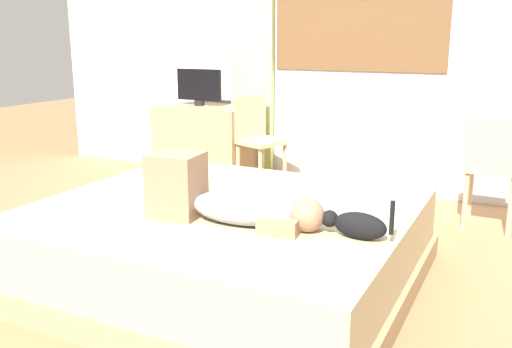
# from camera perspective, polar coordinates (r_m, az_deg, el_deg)

# --- Properties ---
(ground_plane) EXTENTS (16.00, 16.00, 0.00)m
(ground_plane) POSITION_cam_1_polar(r_m,az_deg,el_deg) (3.39, -5.52, -10.40)
(ground_plane) COLOR olive
(back_wall_with_window) EXTENTS (6.40, 0.14, 2.90)m
(back_wall_with_window) POSITION_cam_1_polar(r_m,az_deg,el_deg) (5.29, 8.50, 14.38)
(back_wall_with_window) COLOR silver
(back_wall_with_window) RESTS_ON ground
(bed) EXTENTS (2.11, 1.88, 0.46)m
(bed) POSITION_cam_1_polar(r_m,az_deg,el_deg) (3.27, -3.16, -7.06)
(bed) COLOR #997A56
(bed) RESTS_ON ground
(person_lying) EXTENTS (0.94, 0.34, 0.34)m
(person_lying) POSITION_cam_1_polar(r_m,az_deg,el_deg) (2.89, -3.12, -2.70)
(person_lying) COLOR #8C939E
(person_lying) RESTS_ON bed
(cat) EXTENTS (0.36, 0.13, 0.21)m
(cat) POSITION_cam_1_polar(r_m,az_deg,el_deg) (2.70, 10.20, -5.11)
(cat) COLOR black
(cat) RESTS_ON bed
(desk) EXTENTS (0.90, 0.56, 0.74)m
(desk) POSITION_cam_1_polar(r_m,az_deg,el_deg) (5.53, -5.15, 3.13)
(desk) COLOR #997A56
(desk) RESTS_ON ground
(tv_monitor) EXTENTS (0.48, 0.10, 0.35)m
(tv_monitor) POSITION_cam_1_polar(r_m,az_deg,el_deg) (5.48, -5.83, 8.86)
(tv_monitor) COLOR black
(tv_monitor) RESTS_ON desk
(cup) EXTENTS (0.08, 0.08, 0.08)m
(cup) POSITION_cam_1_polar(r_m,az_deg,el_deg) (5.25, -1.78, 7.13)
(cup) COLOR #B23D38
(cup) RESTS_ON desk
(chair_by_desk) EXTENTS (0.49, 0.49, 0.86)m
(chair_by_desk) POSITION_cam_1_polar(r_m,az_deg,el_deg) (5.14, 0.03, 3.96)
(chair_by_desk) COLOR tan
(chair_by_desk) RESTS_ON ground
(chair_spare) EXTENTS (0.39, 0.39, 0.86)m
(chair_spare) POSITION_cam_1_polar(r_m,az_deg,el_deg) (4.35, 22.99, 1.03)
(chair_spare) COLOR tan
(chair_spare) RESTS_ON ground
(curtain_left) EXTENTS (0.44, 0.06, 2.58)m
(curtain_left) POSITION_cam_1_polar(r_m,az_deg,el_deg) (5.49, -0.40, 12.78)
(curtain_left) COLOR #ADCC75
(curtain_left) RESTS_ON ground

